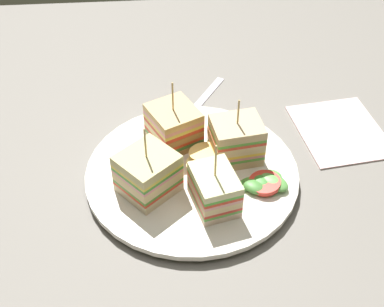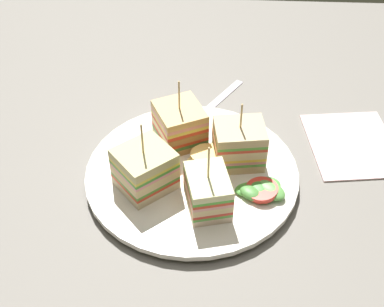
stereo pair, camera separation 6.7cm
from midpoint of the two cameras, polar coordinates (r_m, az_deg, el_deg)
name	(u,v)px [view 2 (the right image)]	position (r cm, az deg, el deg)	size (l,w,h in cm)	color
ground_plane	(192,183)	(70.52, 2.71, -3.32)	(105.57, 99.49, 1.80)	slate
plate	(192,173)	(69.27, 2.76, -2.30)	(28.07, 28.07, 1.42)	white
sandwich_wedge_0	(208,191)	(62.97, 4.77, -4.28)	(7.46, 6.23, 9.53)	beige
sandwich_wedge_1	(239,144)	(68.93, 7.88, 0.88)	(6.35, 7.21, 9.40)	beige
sandwich_wedge_2	(180,125)	(71.63, 1.33, 3.07)	(8.42, 8.15, 9.82)	#D0B785
sandwich_wedge_3	(145,169)	(65.00, -2.22, -1.84)	(8.84, 8.89, 9.97)	beige
chip_pile	(204,166)	(68.08, 4.18, -1.53)	(7.71, 5.78, 2.39)	#F2CF75
salad_garnish	(262,190)	(66.58, 10.52, -4.05)	(5.16, 7.08, 1.50)	#397F2E
spoon	(202,113)	(79.97, 3.53, 4.37)	(13.44, 9.52, 1.00)	silver
napkin	(352,144)	(78.97, 19.43, 0.91)	(14.16, 12.00, 0.50)	#F3CBCD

